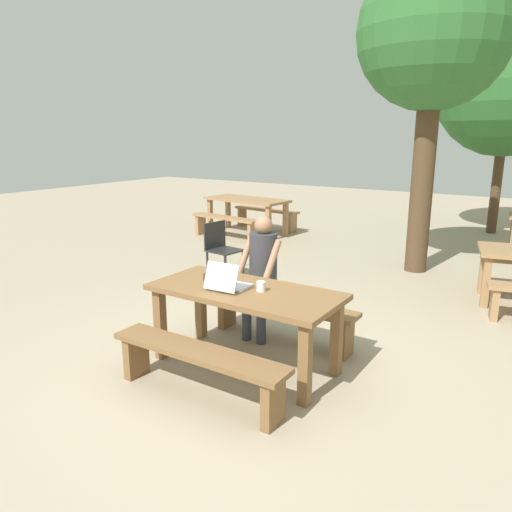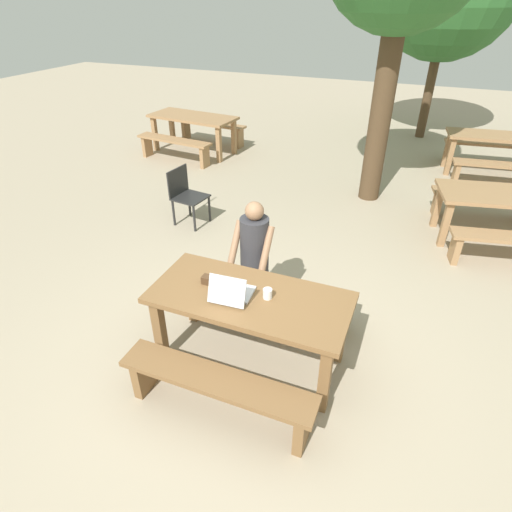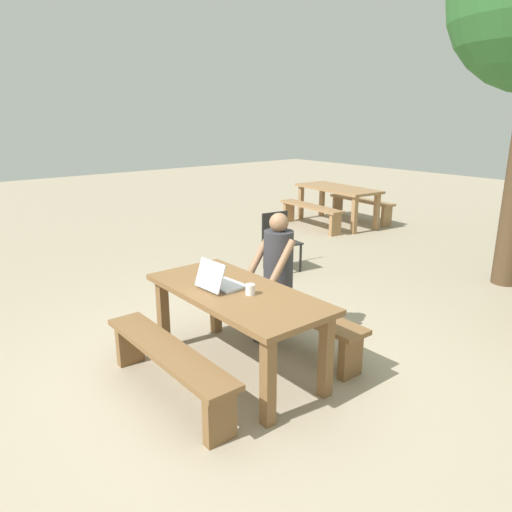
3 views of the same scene
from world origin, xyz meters
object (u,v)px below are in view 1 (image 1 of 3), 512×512
Objects in this scene: coffee_mug at (261,286)px; tree_left at (434,36)px; laptop at (227,282)px; small_pouch at (210,277)px; plastic_chair at (221,248)px; person_seated at (261,269)px; picnic_table_front at (245,301)px; tree_right at (508,85)px; picnic_table_mid at (247,204)px.

coffee_mug is 4.97m from tree_left.
laptop is 3.49× the size of small_pouch.
laptop is at bearing -159.62° from coffee_mug.
tree_left is at bearing 78.46° from small_pouch.
plastic_chair is at bearing 124.79° from small_pouch.
laptop is at bearing -20.60° from small_pouch.
person_seated is (-0.10, 0.73, -0.07)m from laptop.
picnic_table_front is 19.52× the size of coffee_mug.
small_pouch reaches higher than picnic_table_front.
picnic_table_front is 0.23m from coffee_mug.
picnic_table_front is 16.88× the size of small_pouch.
tree_right is (1.14, 8.27, 2.28)m from laptop.
tree_right is at bearing -18.86° from plastic_chair.
tree_left is at bearing -8.13° from picnic_table_mid.
coffee_mug is at bearing -93.83° from tree_left.
plastic_chair is 3.30m from picnic_table_mid.
picnic_table_front is 0.45m from small_pouch.
laptop is 0.44× the size of plastic_chair.
plastic_chair is at bearing 137.24° from person_seated.
plastic_chair is 0.44× the size of picnic_table_mid.
picnic_table_front is 2.11× the size of plastic_chair.
small_pouch reaches higher than plastic_chair.
tree_left is at bearing -101.28° from laptop.
person_seated is 0.29× the size of tree_right.
person_seated reaches higher than coffee_mug.
tree_left reaches higher than laptop.
laptop is 0.28× the size of person_seated.
person_seated is at bearing 73.64° from small_pouch.
picnic_table_mid is (-3.33, 5.26, -0.17)m from laptop.
picnic_table_front is 4.84× the size of laptop.
picnic_table_mid is at bearing 125.54° from person_seated.
coffee_mug is (0.29, 0.11, -0.02)m from laptop.
tree_left is at bearing 86.17° from coffee_mug.
plastic_chair reaches higher than picnic_table_mid.
laptop is 0.19× the size of picnic_table_mid.
person_seated reaches higher than small_pouch.
coffee_mug is at bearing -95.92° from tree_right.
person_seated is 5.57m from picnic_table_mid.
picnic_table_front is 6.24m from picnic_table_mid.
picnic_table_front is at bearing -3.63° from small_pouch.
laptop is at bearing -82.31° from person_seated.
small_pouch reaches higher than picnic_table_mid.
picnic_table_mid is at bearing 165.95° from tree_left.
picnic_table_front is at bearing -95.89° from tree_left.
small_pouch is 5.99m from picnic_table_mid.
laptop is 6.23m from picnic_table_mid.
coffee_mug is 6.30m from picnic_table_mid.
plastic_chair is at bearing -116.51° from tree_right.
person_seated is at bearing -86.01° from laptop.
tree_left is 1.02× the size of tree_right.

